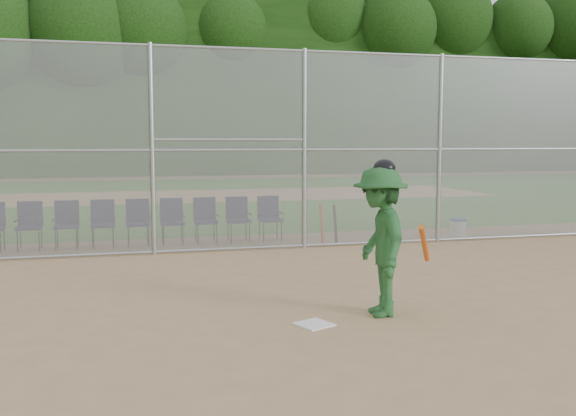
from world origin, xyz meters
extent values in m
plane|color=tan|center=(0.00, 0.00, 0.00)|extent=(100.00, 100.00, 0.00)
plane|color=#2E691F|center=(0.00, 18.00, 0.01)|extent=(100.00, 100.00, 0.00)
plane|color=tan|center=(0.00, 18.00, 0.01)|extent=(24.00, 24.00, 0.00)
cube|color=gray|center=(0.00, 5.00, 2.00)|extent=(16.00, 0.02, 4.00)
cylinder|color=#9EA3A8|center=(0.00, 5.00, 3.95)|extent=(16.00, 0.05, 0.05)
cube|color=black|center=(0.00, 35.00, 5.50)|extent=(80.00, 5.00, 11.00)
cube|color=silver|center=(-0.42, -0.32, 0.01)|extent=(0.50, 0.50, 0.02)
imported|color=#215326|center=(0.50, -0.10, 0.94)|extent=(0.85, 1.29, 1.87)
ellipsoid|color=black|center=(0.50, -0.10, 1.84)|extent=(0.27, 0.30, 0.23)
cylinder|color=#E15915|center=(0.90, -0.50, 0.95)|extent=(0.45, 0.65, 0.55)
cylinder|color=white|center=(4.65, 5.27, 0.20)|extent=(0.34, 0.34, 0.41)
cylinder|color=#2743AA|center=(4.65, 5.27, 0.43)|extent=(0.36, 0.36, 0.05)
cylinder|color=#D84C14|center=(1.45, 5.24, 0.42)|extent=(0.06, 0.22, 0.85)
cylinder|color=black|center=(1.75, 5.24, 0.42)|extent=(0.06, 0.25, 0.84)
camera|label=1|loc=(-2.61, -7.42, 2.18)|focal=40.00mm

